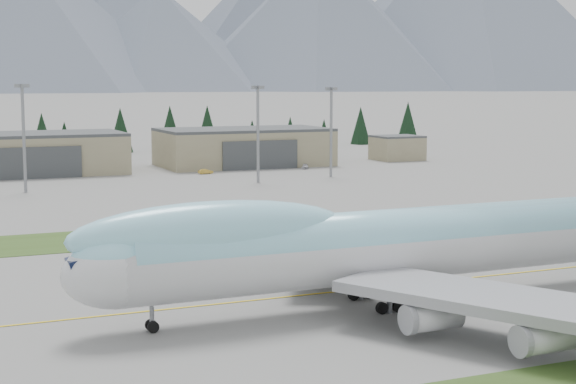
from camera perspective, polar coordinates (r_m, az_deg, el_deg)
name	(u,v)px	position (r m, az deg, el deg)	size (l,w,h in m)	color
ground	(329,293)	(102.58, 2.66, -6.52)	(7000.00, 7000.00, 0.00)	slate
grass_strip_far	(208,232)	(143.60, -5.18, -2.59)	(400.00, 18.00, 0.08)	#354F1C
taxiway_line_main	(329,293)	(102.58, 2.66, -6.52)	(400.00, 0.40, 0.02)	yellow
boeing_747_freighter	(382,244)	(95.94, 6.11, -3.37)	(77.37, 67.46, 20.57)	silver
hangar_center	(30,153)	(242.01, -16.33, 2.41)	(48.00, 26.60, 10.80)	gray
hangar_right	(244,147)	(256.10, -2.87, 2.93)	(48.00, 26.60, 10.80)	gray
control_shed	(397,148)	(275.84, 7.07, 2.86)	(14.00, 12.00, 7.60)	gray
floodlight_masts	(77,117)	(204.03, -13.49, 4.77)	(120.10, 9.21, 24.61)	gray
service_vehicle_b	(206,174)	(233.41, -5.34, 1.17)	(1.39, 3.96, 1.31)	gold
service_vehicle_c	(305,169)	(246.32, 1.12, 1.51)	(1.73, 4.27, 1.24)	#BCBBC1
conifer_belt	(65,132)	(305.84, -14.22, 3.75)	(273.08, 16.30, 16.42)	black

